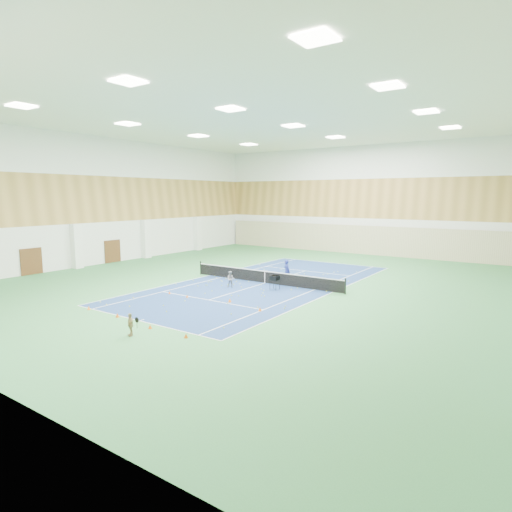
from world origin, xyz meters
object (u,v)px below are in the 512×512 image
(tennis_net, at_px, (265,276))
(child_apron, at_px, (130,324))
(child_court, at_px, (231,279))
(ball_cart, at_px, (275,283))
(coach, at_px, (287,272))

(tennis_net, bearing_deg, child_apron, -83.61)
(child_apron, bearing_deg, child_court, 123.39)
(tennis_net, xyz_separation_m, ball_cart, (1.79, -1.45, -0.05))
(tennis_net, relative_size, child_apron, 11.76)
(ball_cart, bearing_deg, coach, 99.48)
(child_apron, distance_m, ball_cart, 12.25)
(tennis_net, height_order, ball_cart, tennis_net)
(child_court, height_order, child_apron, child_court)
(child_apron, bearing_deg, tennis_net, 115.92)
(child_court, height_order, ball_cart, child_court)
(ball_cart, bearing_deg, tennis_net, 140.21)
(coach, relative_size, child_court, 1.52)
(child_apron, xyz_separation_m, ball_cart, (0.25, 12.25, -0.04))
(coach, relative_size, child_apron, 1.64)
(child_apron, height_order, ball_cart, child_apron)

